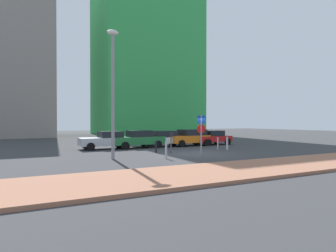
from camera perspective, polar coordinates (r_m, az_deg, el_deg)
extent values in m
plane|color=#38383A|center=(19.74, 5.42, -5.73)|extent=(120.00, 120.00, 0.00)
cube|color=#9E664C|center=(14.48, 19.87, -7.88)|extent=(40.00, 4.05, 0.14)
cube|color=#B7BABF|center=(23.73, -12.65, -3.09)|extent=(4.34, 1.96, 0.64)
cube|color=black|center=(23.81, -11.74, -1.69)|extent=(1.88, 1.73, 0.52)
cylinder|color=black|center=(22.52, -15.59, -4.13)|extent=(0.65, 0.24, 0.64)
cylinder|color=black|center=(24.28, -16.54, -3.77)|extent=(0.65, 0.24, 0.64)
cylinder|color=black|center=(23.34, -8.59, -3.93)|extent=(0.65, 0.24, 0.64)
cylinder|color=black|center=(25.04, -10.00, -3.62)|extent=(0.65, 0.24, 0.64)
cube|color=#237238|center=(24.28, -6.10, -2.97)|extent=(4.53, 1.85, 0.65)
cube|color=black|center=(24.27, -5.96, -1.55)|extent=(2.01, 1.60, 0.55)
cylinder|color=black|center=(22.98, -8.79, -4.01)|extent=(0.65, 0.25, 0.64)
cylinder|color=black|center=(24.53, -10.13, -3.71)|extent=(0.65, 0.25, 0.64)
cylinder|color=black|center=(24.19, -2.02, -3.76)|extent=(0.65, 0.25, 0.64)
cylinder|color=black|center=(25.67, -3.69, -3.50)|extent=(0.65, 0.25, 0.64)
cube|color=white|center=(25.44, -1.06, -2.90)|extent=(4.64, 1.93, 0.56)
cube|color=black|center=(25.47, -0.73, -1.63)|extent=(2.07, 1.68, 0.57)
cylinder|color=black|center=(24.08, -3.66, -3.78)|extent=(0.65, 0.25, 0.64)
cylinder|color=black|center=(25.71, -5.01, -3.49)|extent=(0.65, 0.25, 0.64)
cylinder|color=black|center=(25.33, 2.96, -3.55)|extent=(0.65, 0.25, 0.64)
cylinder|color=black|center=(26.89, 1.27, -3.30)|extent=(0.65, 0.25, 0.64)
cube|color=orange|center=(26.49, 4.56, -2.63)|extent=(4.50, 2.01, 0.67)
cube|color=black|center=(26.59, 4.97, -1.30)|extent=(2.46, 1.76, 0.55)
cylinder|color=black|center=(24.96, 2.85, -3.62)|extent=(0.65, 0.25, 0.64)
cylinder|color=black|center=(26.47, 0.79, -3.37)|extent=(0.65, 0.25, 0.64)
cylinder|color=black|center=(26.68, 8.31, -3.34)|extent=(0.65, 0.25, 0.64)
cylinder|color=black|center=(28.10, 6.09, -3.13)|extent=(0.65, 0.25, 0.64)
cube|color=red|center=(27.90, 8.90, -2.59)|extent=(4.02, 2.04, 0.55)
cube|color=black|center=(27.98, 9.18, -1.46)|extent=(1.86, 1.76, 0.55)
cylinder|color=black|center=(26.39, 7.88, -3.39)|extent=(0.65, 0.26, 0.64)
cylinder|color=black|center=(27.82, 5.61, -3.17)|extent=(0.65, 0.26, 0.64)
cylinder|color=black|center=(28.10, 12.16, -3.14)|extent=(0.65, 0.26, 0.64)
cylinder|color=black|center=(29.45, 9.81, -2.96)|extent=(0.65, 0.26, 0.64)
cylinder|color=gray|center=(18.79, 6.82, -1.90)|extent=(0.10, 0.10, 2.72)
cube|color=#1447B7|center=(18.77, 6.83, 1.33)|extent=(0.54, 0.17, 0.55)
cylinder|color=red|center=(18.77, 6.82, -0.59)|extent=(0.59, 0.17, 0.60)
cylinder|color=#4C4C51|center=(20.03, 0.63, -3.84)|extent=(0.08, 0.08, 1.24)
cube|color=black|center=(19.99, 0.63, -1.66)|extent=(0.18, 0.14, 0.28)
cylinder|color=gray|center=(17.13, -11.27, 5.81)|extent=(0.20, 0.20, 7.49)
ellipsoid|color=silver|center=(17.90, -11.30, 18.33)|extent=(0.70, 0.36, 0.30)
cylinder|color=#B7B7BC|center=(22.83, 12.04, -3.52)|extent=(0.17, 0.17, 1.06)
cylinder|color=#B7B7BC|center=(17.02, -0.39, -5.01)|extent=(0.13, 0.13, 1.04)
cylinder|color=#B7B7BC|center=(23.15, 10.18, -3.56)|extent=(0.12, 0.12, 0.97)
cylinder|color=black|center=(20.24, -2.46, -4.33)|extent=(0.13, 0.13, 0.86)
cube|color=green|center=(53.40, -4.60, 14.07)|extent=(17.67, 13.85, 29.01)
cube|color=gray|center=(48.77, -30.80, 10.34)|extent=(14.00, 11.54, 20.84)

